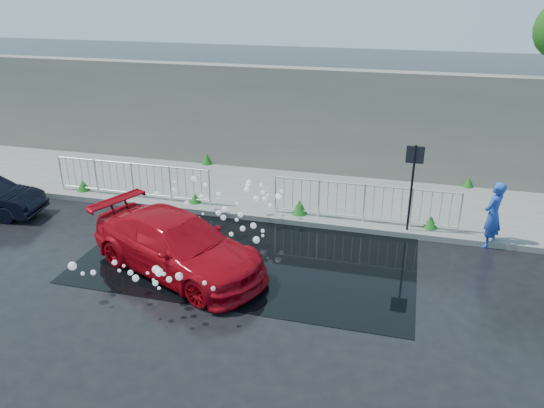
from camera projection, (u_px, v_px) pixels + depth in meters
The scene contains 12 objects.
ground at pixel (219, 271), 12.45m from camera, with size 90.00×90.00×0.00m, color black.
pavement at pixel (273, 192), 16.87m from camera, with size 30.00×4.00×0.15m, color #5F5F5B.
curb at pixel (255, 217), 15.09m from camera, with size 30.00×0.25×0.16m, color #5F5F5B.
retaining_wall at pixel (290, 120), 18.11m from camera, with size 30.00×0.60×3.50m, color #696459.
puddle at pixel (252, 254), 13.22m from camera, with size 8.00×5.00×0.01m, color black.
sign_post at pixel (413, 174), 13.53m from camera, with size 0.45×0.06×2.50m.
railing_left at pixel (132, 179), 16.10m from camera, with size 5.05×0.05×1.10m.
railing_right at pixel (364, 202), 14.43m from camera, with size 5.05×0.05×1.10m.
weeds at pixel (263, 189), 16.37m from camera, with size 12.17×3.93×0.42m.
water_spray at pixel (206, 229), 12.92m from camera, with size 3.45×5.46×1.05m.
red_car at pixel (177, 245), 12.23m from camera, with size 1.87×4.61×1.34m, color #A70611.
person at pixel (493, 215), 13.29m from camera, with size 0.64×0.42×1.75m, color #2345AF.
Camera 1 is at (4.02, -10.15, 6.31)m, focal length 35.00 mm.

